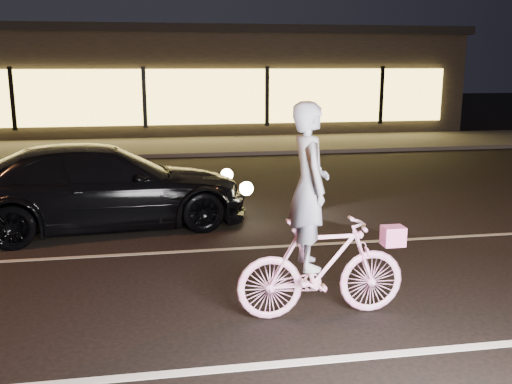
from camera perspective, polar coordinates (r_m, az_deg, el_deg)
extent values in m
plane|color=black|center=(6.91, -12.86, -11.44)|extent=(90.00, 90.00, 0.00)
cube|color=silver|center=(5.58, -13.65, -17.67)|extent=(60.00, 0.12, 0.01)
cube|color=gray|center=(8.78, -12.23, -6.11)|extent=(60.00, 0.10, 0.01)
cube|color=#383533|center=(19.51, -11.01, 4.44)|extent=(30.00, 4.00, 0.12)
cube|color=black|center=(25.33, -10.96, 10.70)|extent=(25.00, 8.00, 4.00)
cube|color=black|center=(25.34, -11.17, 15.34)|extent=(25.40, 8.40, 0.30)
cube|color=#F5D055|center=(21.25, -11.10, 9.27)|extent=(23.00, 0.15, 2.00)
cube|color=black|center=(21.73, -23.18, 8.57)|extent=(0.15, 0.08, 2.20)
cube|color=black|center=(21.17, -11.10, 9.26)|extent=(0.15, 0.08, 2.20)
cube|color=black|center=(21.55, 1.11, 9.55)|extent=(0.15, 0.08, 2.20)
cube|color=black|center=(22.83, 12.43, 9.44)|extent=(0.15, 0.08, 2.20)
imported|color=#FF51B6|center=(6.44, 6.58, -7.51)|extent=(1.92, 0.54, 1.15)
imported|color=silver|center=(6.13, 5.32, 0.59)|extent=(0.43, 0.66, 1.81)
cube|color=#EA3D8E|center=(6.61, 13.55, -4.29)|extent=(0.24, 0.20, 0.22)
imported|color=black|center=(10.18, -15.04, 0.55)|extent=(5.21, 2.70, 1.44)
sphere|color=#FFF2BF|center=(11.19, -2.93, 1.73)|extent=(0.24, 0.24, 0.24)
sphere|color=#FFF2BF|center=(9.95, -0.97, 0.35)|extent=(0.24, 0.24, 0.24)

